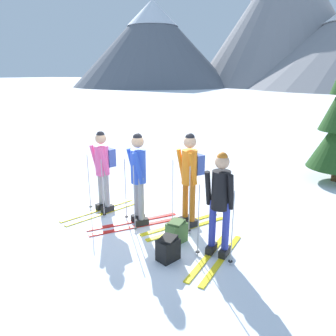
{
  "coord_description": "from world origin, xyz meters",
  "views": [
    {
      "loc": [
        2.68,
        -5.02,
        2.77
      ],
      "look_at": [
        0.17,
        0.24,
        1.05
      ],
      "focal_mm": 34.29,
      "sensor_mm": 36.0,
      "label": 1
    }
  ],
  "objects_px": {
    "skier_in_black": "(220,201)",
    "backpack_on_snow_front": "(177,232)",
    "skier_in_blue": "(138,176)",
    "skier_in_orange": "(190,175)",
    "backpack_on_snow_beside": "(168,249)",
    "skier_in_pink": "(103,167)"
  },
  "relations": [
    {
      "from": "skier_in_pink",
      "to": "backpack_on_snow_beside",
      "type": "bearing_deg",
      "value": -28.89
    },
    {
      "from": "skier_in_blue",
      "to": "backpack_on_snow_front",
      "type": "distance_m",
      "value": 1.25
    },
    {
      "from": "skier_in_pink",
      "to": "backpack_on_snow_beside",
      "type": "relative_size",
      "value": 4.39
    },
    {
      "from": "skier_in_blue",
      "to": "skier_in_orange",
      "type": "distance_m",
      "value": 0.95
    },
    {
      "from": "skier_in_orange",
      "to": "backpack_on_snow_front",
      "type": "distance_m",
      "value": 1.05
    },
    {
      "from": "backpack_on_snow_front",
      "to": "skier_in_black",
      "type": "bearing_deg",
      "value": -7.94
    },
    {
      "from": "skier_in_blue",
      "to": "skier_in_black",
      "type": "height_order",
      "value": "skier_in_blue"
    },
    {
      "from": "skier_in_orange",
      "to": "backpack_on_snow_front",
      "type": "xyz_separation_m",
      "value": [
        0.04,
        -0.66,
        -0.82
      ]
    },
    {
      "from": "skier_in_blue",
      "to": "backpack_on_snow_front",
      "type": "bearing_deg",
      "value": -18.7
    },
    {
      "from": "skier_in_blue",
      "to": "backpack_on_snow_beside",
      "type": "relative_size",
      "value": 4.57
    },
    {
      "from": "skier_in_blue",
      "to": "backpack_on_snow_front",
      "type": "relative_size",
      "value": 4.56
    },
    {
      "from": "skier_in_black",
      "to": "backpack_on_snow_beside",
      "type": "bearing_deg",
      "value": -145.01
    },
    {
      "from": "skier_in_pink",
      "to": "skier_in_blue",
      "type": "relative_size",
      "value": 0.96
    },
    {
      "from": "skier_in_black",
      "to": "backpack_on_snow_front",
      "type": "distance_m",
      "value": 1.06
    },
    {
      "from": "skier_in_blue",
      "to": "backpack_on_snow_beside",
      "type": "bearing_deg",
      "value": -40.31
    },
    {
      "from": "skier_in_blue",
      "to": "backpack_on_snow_beside",
      "type": "height_order",
      "value": "skier_in_blue"
    },
    {
      "from": "skier_in_pink",
      "to": "backpack_on_snow_front",
      "type": "bearing_deg",
      "value": -15.82
    },
    {
      "from": "backpack_on_snow_beside",
      "to": "skier_in_orange",
      "type": "bearing_deg",
      "value": 96.93
    },
    {
      "from": "skier_in_orange",
      "to": "backpack_on_snow_front",
      "type": "bearing_deg",
      "value": -86.39
    },
    {
      "from": "skier_in_black",
      "to": "backpack_on_snow_front",
      "type": "height_order",
      "value": "skier_in_black"
    },
    {
      "from": "skier_in_orange",
      "to": "backpack_on_snow_beside",
      "type": "distance_m",
      "value": 1.48
    },
    {
      "from": "skier_in_pink",
      "to": "skier_in_black",
      "type": "xyz_separation_m",
      "value": [
        2.64,
        -0.64,
        -0.03
      ]
    }
  ]
}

